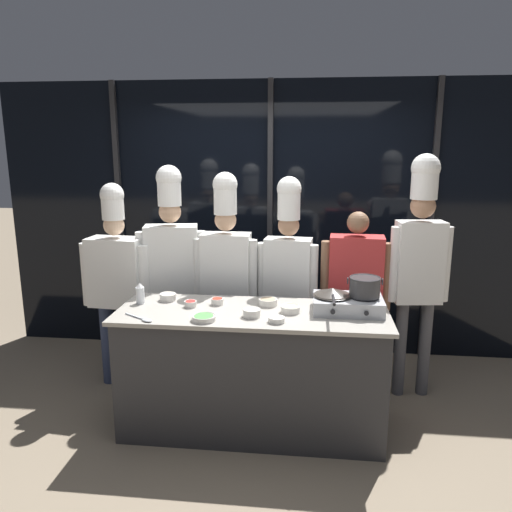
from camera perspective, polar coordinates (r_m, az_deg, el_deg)
name	(u,v)px	position (r m, az deg, el deg)	size (l,w,h in m)	color
ground_plane	(252,427)	(4.01, -0.42, -18.93)	(24.00, 24.00, 0.00)	#7F705B
window_wall_back	(270,221)	(4.99, 1.65, 4.07)	(5.44, 0.09, 2.70)	black
demo_counter	(252,370)	(3.79, -0.43, -12.94)	(1.96, 0.69, 0.93)	#2D2D30
portable_stove	(348,304)	(3.64, 10.45, -5.40)	(0.49, 0.36, 0.12)	#B2B5BA
frying_pan	(332,292)	(3.61, 8.72, -4.09)	(0.27, 0.47, 0.05)	#38332D
stock_pot	(365,286)	(3.62, 12.32, -3.40)	(0.25, 0.22, 0.14)	#333335
squeeze_bottle_clear	(140,294)	(3.85, -13.10, -4.21)	(0.06, 0.06, 0.16)	white
prep_bowl_noodles	(168,296)	(3.90, -10.03, -4.57)	(0.13, 0.13, 0.05)	silver
prep_bowl_garlic	(252,312)	(3.48, -0.50, -6.44)	(0.13, 0.13, 0.06)	silver
prep_bowl_ginger	(290,309)	(3.58, 3.94, -6.04)	(0.14, 0.14, 0.05)	silver
prep_bowl_bell_pepper	(191,303)	(3.72, -7.50, -5.39)	(0.09, 0.09, 0.05)	silver
prep_bowl_rice	(277,319)	(3.39, 2.36, -7.23)	(0.11, 0.11, 0.04)	silver
prep_bowl_scallions	(204,317)	(3.44, -5.99, -7.00)	(0.17, 0.17, 0.04)	silver
prep_bowl_mushrooms	(268,301)	(3.72, 1.38, -5.21)	(0.14, 0.14, 0.05)	silver
prep_bowl_chili_flakes	(217,301)	(3.75, -4.45, -5.14)	(0.09, 0.09, 0.05)	silver
serving_spoon_slotted	(144,319)	(3.51, -12.72, -7.04)	(0.25, 0.17, 0.02)	#B2B5BA
chef_head	(117,275)	(4.44, -15.61, -2.13)	(0.61, 0.28, 1.79)	#2D3856
chef_sous	(172,262)	(4.36, -9.59, -0.69)	(0.58, 0.32, 1.93)	#4C4C51
chef_line	(226,267)	(4.23, -3.44, -1.27)	(0.54, 0.22, 1.88)	#4C4C51
chef_pastry	(288,270)	(4.19, 3.66, -1.58)	(0.51, 0.24, 1.85)	#2D3856
person_guest	(355,286)	(4.25, 11.27, -3.36)	(0.58, 0.25, 1.57)	#232326
chef_apprentice	(419,254)	(4.24, 18.18, 0.17)	(0.49, 0.24, 2.03)	#4C4C51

